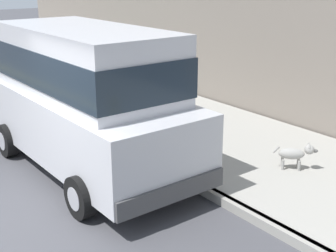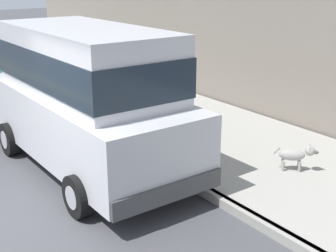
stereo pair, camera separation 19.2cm
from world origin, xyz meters
TOP-DOWN VIEW (x-y plane):
  - curb at (3.20, 0.00)m, footprint 0.16×64.00m
  - sidewalk at (5.00, 0.00)m, footprint 3.60×64.00m
  - car_silver_van at (2.22, 1.11)m, footprint 2.19×4.93m
  - dog_grey at (4.88, -1.33)m, footprint 0.57×0.57m
  - building_facade at (7.10, 4.71)m, footprint 0.50×20.00m

SIDE VIEW (x-z plane):
  - curb at x=3.20m, z-range 0.00..0.14m
  - sidewalk at x=5.00m, z-range 0.00..0.14m
  - dog_grey at x=4.88m, z-range 0.18..0.67m
  - car_silver_van at x=2.22m, z-range 0.13..2.65m
  - building_facade at x=7.10m, z-range 0.00..5.08m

